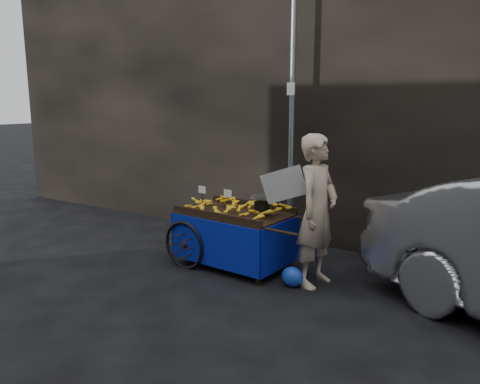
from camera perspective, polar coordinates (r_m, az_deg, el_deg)
The scene contains 6 objects.
ground at distance 6.43m, azimuth -1.69°, elevation -9.24°, with size 80.00×80.00×0.00m, color black.
building_wall at distance 8.16m, azimuth 11.15°, elevation 12.76°, with size 13.50×2.00×5.00m.
street_pole at distance 7.01m, azimuth 6.33°, elevation 9.17°, with size 0.12×0.10×4.00m.
banana_cart at distance 6.36m, azimuth -0.95°, elevation -3.09°, with size 2.07×1.09×1.09m.
vendor at distance 5.70m, azimuth 9.37°, elevation -2.28°, with size 0.88×0.72×1.85m.
plastic_bag at distance 5.82m, azimuth 6.39°, elevation -10.24°, with size 0.28×0.22×0.25m, color #1940BD.
Camera 1 is at (3.39, -4.98, 2.23)m, focal length 35.00 mm.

